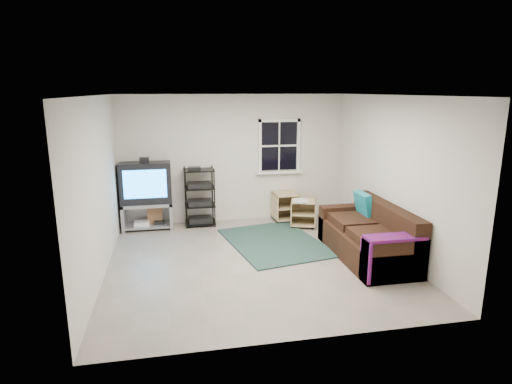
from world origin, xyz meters
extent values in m
plane|color=gray|center=(0.00, 0.00, 0.00)|extent=(4.60, 4.60, 0.00)
plane|color=white|center=(0.00, 0.00, 2.60)|extent=(4.60, 4.60, 0.00)
plane|color=beige|center=(0.00, 2.30, 1.30)|extent=(4.60, 0.00, 4.60)
plane|color=beige|center=(0.00, -2.30, 1.30)|extent=(4.60, 0.00, 4.60)
plane|color=beige|center=(-2.30, 0.00, 1.30)|extent=(0.00, 4.60, 4.60)
plane|color=beige|center=(2.30, 0.00, 1.30)|extent=(0.00, 4.60, 4.60)
cube|color=black|center=(0.95, 2.28, 1.55)|extent=(0.80, 0.01, 1.02)
cube|color=silver|center=(0.95, 2.26, 2.07)|extent=(0.88, 0.06, 0.06)
cube|color=silver|center=(0.95, 2.25, 1.00)|extent=(0.98, 0.14, 0.05)
cube|color=silver|center=(0.54, 2.26, 1.55)|extent=(0.06, 0.06, 1.10)
cube|color=silver|center=(1.36, 2.26, 1.55)|extent=(0.06, 0.06, 1.10)
cube|color=silver|center=(0.95, 2.27, 1.55)|extent=(0.78, 0.04, 0.04)
cube|color=gray|center=(-1.77, 2.03, 0.50)|extent=(0.97, 0.48, 0.06)
cube|color=gray|center=(-2.22, 2.03, 0.27)|extent=(0.06, 0.48, 0.53)
cube|color=gray|center=(-1.31, 2.03, 0.27)|extent=(0.06, 0.48, 0.53)
cube|color=gray|center=(-1.77, 2.03, 0.07)|extent=(0.85, 0.45, 0.04)
cube|color=gray|center=(-1.77, 2.25, 0.27)|extent=(0.97, 0.04, 0.53)
cube|color=silver|center=(-1.88, 1.99, 0.13)|extent=(0.29, 0.23, 0.08)
cube|color=black|center=(-1.55, 2.03, 0.12)|extent=(0.19, 0.17, 0.06)
cube|color=black|center=(-1.77, 2.03, 0.93)|extent=(0.97, 0.41, 0.79)
cube|color=#1E8CFF|center=(-1.77, 1.82, 0.95)|extent=(0.79, 0.01, 0.54)
cube|color=black|center=(-1.77, 2.03, 1.38)|extent=(0.17, 0.13, 0.10)
cylinder|color=black|center=(-1.01, 1.87, 0.59)|extent=(0.02, 0.02, 1.19)
cylinder|color=black|center=(-0.46, 1.87, 0.59)|extent=(0.02, 0.02, 1.19)
cylinder|color=black|center=(-1.01, 2.26, 0.59)|extent=(0.02, 0.02, 1.19)
cylinder|color=black|center=(-0.46, 2.26, 0.59)|extent=(0.02, 0.02, 1.19)
cube|color=black|center=(-0.73, 2.06, 0.05)|extent=(0.59, 0.43, 0.02)
cube|color=black|center=(-0.73, 2.06, 0.11)|extent=(0.46, 0.35, 0.10)
cube|color=black|center=(-0.73, 2.06, 0.41)|extent=(0.59, 0.43, 0.02)
cube|color=black|center=(-0.73, 2.06, 0.47)|extent=(0.46, 0.35, 0.10)
cube|color=black|center=(-0.73, 2.06, 0.77)|extent=(0.59, 0.43, 0.02)
cube|color=black|center=(-0.73, 2.06, 0.83)|extent=(0.46, 0.35, 0.10)
cube|color=black|center=(-0.73, 2.06, 1.13)|extent=(0.59, 0.43, 0.02)
cube|color=tan|center=(1.04, 2.03, 0.58)|extent=(0.52, 0.52, 0.02)
cube|color=tan|center=(1.04, 2.03, 0.06)|extent=(0.52, 0.52, 0.02)
cube|color=tan|center=(0.81, 2.02, 0.32)|extent=(0.04, 0.50, 0.54)
cube|color=tan|center=(1.28, 2.04, 0.32)|extent=(0.04, 0.50, 0.54)
cube|color=tan|center=(1.03, 2.27, 0.32)|extent=(0.45, 0.04, 0.54)
cube|color=tan|center=(1.04, 2.03, 0.30)|extent=(0.47, 0.49, 0.02)
cylinder|color=black|center=(0.85, 1.82, 0.02)|extent=(0.05, 0.05, 0.05)
cylinder|color=black|center=(1.23, 2.24, 0.02)|extent=(0.05, 0.05, 0.05)
cube|color=tan|center=(1.30, 1.58, 0.53)|extent=(0.62, 0.62, 0.02)
cube|color=tan|center=(1.30, 1.58, 0.06)|extent=(0.62, 0.62, 0.02)
cube|color=tan|center=(1.07, 1.66, 0.30)|extent=(0.18, 0.47, 0.49)
cube|color=tan|center=(1.52, 1.51, 0.30)|extent=(0.18, 0.47, 0.49)
cube|color=tan|center=(1.37, 1.80, 0.30)|extent=(0.43, 0.16, 0.49)
cube|color=tan|center=(1.30, 1.58, 0.28)|extent=(0.57, 0.59, 0.02)
cylinder|color=black|center=(1.05, 1.46, 0.03)|extent=(0.05, 0.05, 0.05)
cylinder|color=black|center=(1.54, 1.70, 0.03)|extent=(0.05, 0.05, 0.05)
cylinder|color=silver|center=(1.21, 1.50, 0.55)|extent=(0.35, 0.35, 0.03)
cube|color=black|center=(1.81, -0.20, 0.22)|extent=(0.93, 2.06, 0.43)
cube|color=black|center=(2.15, -0.20, 0.65)|extent=(0.25, 2.06, 0.44)
cube|color=black|center=(1.81, 0.70, 0.32)|extent=(0.93, 0.25, 0.64)
cube|color=black|center=(1.81, -1.11, 0.32)|extent=(0.93, 0.25, 0.64)
cube|color=black|center=(1.72, -0.61, 0.50)|extent=(0.62, 0.74, 0.13)
cube|color=black|center=(1.72, 0.21, 0.50)|extent=(0.62, 0.74, 0.13)
cube|color=teal|center=(1.99, 0.36, 0.74)|extent=(0.21, 0.49, 0.43)
cube|color=#0C128A|center=(1.79, -1.11, 0.66)|extent=(0.85, 0.31, 0.04)
cube|color=#0C128A|center=(1.36, -1.11, 0.34)|extent=(0.04, 0.31, 0.60)
cube|color=black|center=(0.51, 0.74, 0.01)|extent=(1.88, 2.33, 0.02)
cube|color=brown|center=(-1.63, 2.15, 0.21)|extent=(0.31, 0.21, 0.43)
camera|label=1|loc=(-1.23, -6.31, 2.67)|focal=30.00mm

